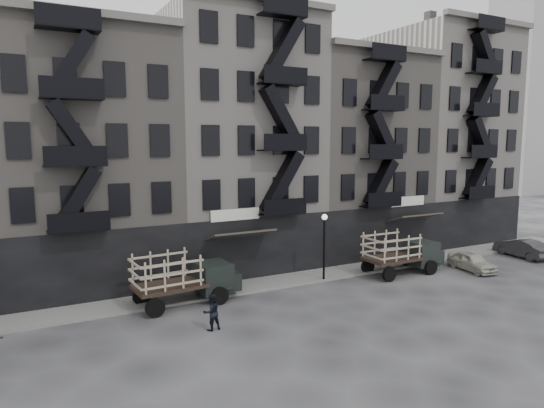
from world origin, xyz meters
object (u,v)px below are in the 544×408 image
stake_truck_west (184,275)px  pedestrian_mid (212,312)px  car_far (522,248)px  stake_truck_east (402,250)px  car_east (472,261)px

stake_truck_west → pedestrian_mid: bearing=-94.3°
car_far → stake_truck_west: bearing=1.5°
stake_truck_west → stake_truck_east: 14.66m
car_far → stake_truck_east: bearing=1.3°
stake_truck_east → car_east: (4.77, -1.66, -0.99)m
stake_truck_east → car_far: stake_truck_east is taller
car_east → pedestrian_mid: pedestrian_mid is taller
car_east → stake_truck_west: bearing=179.8°
stake_truck_east → pedestrian_mid: 14.98m
stake_truck_west → car_far: size_ratio=1.38×
stake_truck_west → stake_truck_east: size_ratio=1.03×
pedestrian_mid → car_east: bearing=178.2°
stake_truck_west → stake_truck_east: bearing=-8.0°
stake_truck_west → car_far: (25.90, -1.76, -0.94)m
car_far → pedestrian_mid: (-25.91, -2.31, 0.17)m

